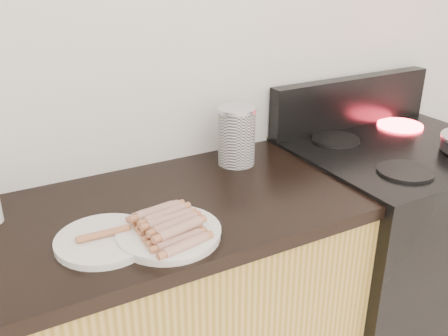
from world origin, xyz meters
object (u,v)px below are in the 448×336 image
canister (237,136)px  stove (386,252)px  side_plate (105,240)px  main_plate (169,234)px

canister → stove: bearing=-17.3°
stove → side_plate: (-1.14, -0.09, 0.45)m
main_plate → canister: canister is taller
stove → side_plate: 1.23m
main_plate → side_plate: (-0.15, 0.05, 0.00)m
main_plate → stove: bearing=8.5°
side_plate → canister: canister is taller
side_plate → main_plate: bearing=-19.5°
stove → canister: 0.83m
main_plate → canister: size_ratio=1.33×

